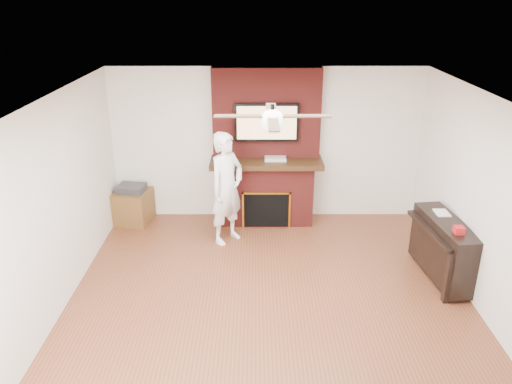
{
  "coord_description": "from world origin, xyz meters",
  "views": [
    {
      "loc": [
        -0.18,
        -5.06,
        3.59
      ],
      "look_at": [
        -0.17,
        0.9,
        1.17
      ],
      "focal_mm": 35.0,
      "sensor_mm": 36.0,
      "label": 1
    }
  ],
  "objects_px": {
    "person": "(227,188)",
    "side_table": "(133,205)",
    "piano": "(444,248)",
    "fireplace": "(266,163)"
  },
  "relations": [
    {
      "from": "fireplace",
      "to": "person",
      "type": "relative_size",
      "value": 1.46
    },
    {
      "from": "side_table",
      "to": "piano",
      "type": "distance_m",
      "value": 4.83
    },
    {
      "from": "fireplace",
      "to": "piano",
      "type": "bearing_deg",
      "value": -38.46
    },
    {
      "from": "fireplace",
      "to": "person",
      "type": "distance_m",
      "value": 0.96
    },
    {
      "from": "person",
      "to": "side_table",
      "type": "xyz_separation_m",
      "value": [
        -1.6,
        0.68,
        -0.56
      ]
    },
    {
      "from": "side_table",
      "to": "piano",
      "type": "height_order",
      "value": "piano"
    },
    {
      "from": "side_table",
      "to": "piano",
      "type": "xyz_separation_m",
      "value": [
        4.5,
        -1.76,
        0.15
      ]
    },
    {
      "from": "side_table",
      "to": "fireplace",
      "type": "bearing_deg",
      "value": 12.25
    },
    {
      "from": "fireplace",
      "to": "piano",
      "type": "xyz_separation_m",
      "value": [
        2.3,
        -1.82,
        -0.55
      ]
    },
    {
      "from": "piano",
      "to": "side_table",
      "type": "bearing_deg",
      "value": 152.2
    }
  ]
}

